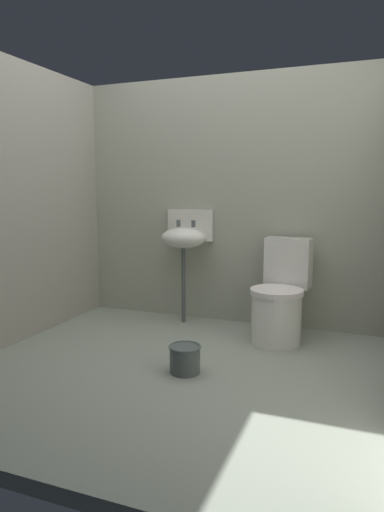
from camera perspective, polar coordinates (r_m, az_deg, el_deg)
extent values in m
cube|color=gray|center=(3.14, -1.90, -14.20)|extent=(3.03, 2.65, 0.08)
cube|color=#9EA28E|center=(4.01, 4.63, 6.86)|extent=(3.03, 0.10, 2.12)
cube|color=#9F9B8E|center=(3.73, -21.18, 6.21)|extent=(0.10, 2.45, 2.12)
cylinder|color=white|center=(3.55, 10.50, -7.73)|extent=(0.42, 0.42, 0.38)
cylinder|color=white|center=(3.50, 10.59, -4.42)|extent=(0.44, 0.44, 0.04)
cube|color=white|center=(3.75, 12.02, -0.80)|extent=(0.38, 0.22, 0.40)
cylinder|color=#4D5554|center=(3.98, -1.07, -3.73)|extent=(0.04, 0.04, 0.66)
ellipsoid|color=white|center=(3.92, -1.09, 2.29)|extent=(0.40, 0.32, 0.18)
cube|color=white|center=(4.06, -0.22, 3.92)|extent=(0.42, 0.04, 0.28)
cylinder|color=#4D5554|center=(3.99, -1.71, 4.13)|extent=(0.04, 0.04, 0.06)
cylinder|color=#4D5554|center=(3.93, 0.18, 4.07)|extent=(0.04, 0.04, 0.06)
cylinder|color=#4D5554|center=(2.98, -0.90, -12.86)|extent=(0.19, 0.19, 0.17)
torus|color=#495853|center=(2.95, -0.90, -11.30)|extent=(0.21, 0.21, 0.02)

